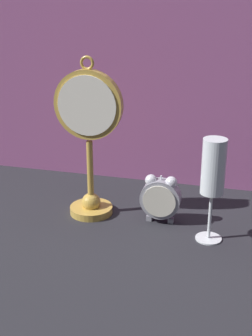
{
  "coord_description": "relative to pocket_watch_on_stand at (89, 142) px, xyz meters",
  "views": [
    {
      "loc": [
        0.24,
        -0.8,
        0.48
      ],
      "look_at": [
        0.0,
        0.08,
        0.13
      ],
      "focal_mm": 50.0,
      "sensor_mm": 36.0,
      "label": 1
    }
  ],
  "objects": [
    {
      "name": "fabric_backdrop_drape",
      "position": [
        0.09,
        0.23,
        0.23
      ],
      "size": [
        1.57,
        0.01,
        0.8
      ],
      "primitive_type": "cube",
      "color": "#8E4C7F",
      "rests_on": "ground_plane"
    },
    {
      "name": "ground_plane",
      "position": [
        0.09,
        -0.1,
        -0.17
      ],
      "size": [
        4.0,
        4.0,
        0.0
      ],
      "primitive_type": "plane",
      "color": "#232328"
    },
    {
      "name": "pocket_watch_on_stand",
      "position": [
        0.0,
        0.0,
        0.0
      ],
      "size": [
        0.15,
        0.1,
        0.35
      ],
      "color": "gold",
      "rests_on": "ground_plane"
    },
    {
      "name": "champagne_flute",
      "position": [
        0.27,
        -0.05,
        -0.03
      ],
      "size": [
        0.05,
        0.05,
        0.21
      ],
      "color": "silver",
      "rests_on": "ground_plane"
    },
    {
      "name": "alarm_clock_twin_bell",
      "position": [
        0.16,
        -0.0,
        -0.11
      ],
      "size": [
        0.09,
        0.03,
        0.11
      ],
      "color": "gray",
      "rests_on": "ground_plane"
    }
  ]
}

